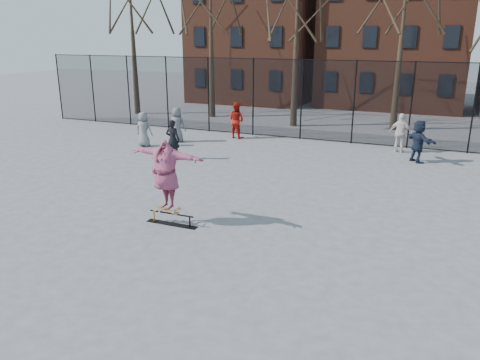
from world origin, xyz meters
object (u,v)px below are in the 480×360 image
at_px(skateboard, 167,211).
at_px(bystander_red, 236,120).
at_px(skater, 166,176).
at_px(bystander_extra, 177,125).
at_px(bystander_black, 173,140).
at_px(bystander_white, 401,133).
at_px(skate_rail, 172,220).
at_px(bystander_grey, 144,129).
at_px(bystander_navy, 418,141).

height_order(skateboard, bystander_red, bystander_red).
height_order(skater, bystander_extra, skater).
height_order(bystander_black, bystander_white, bystander_white).
distance_m(bystander_white, bystander_extra, 10.58).
distance_m(skater, bystander_white, 12.57).
relative_size(bystander_white, bystander_extra, 1.03).
xyz_separation_m(bystander_black, bystander_extra, (-1.58, 3.09, 0.00)).
xyz_separation_m(bystander_black, bystander_red, (0.74, 5.11, 0.07)).
xyz_separation_m(skate_rail, skater, (-0.13, 0.00, 1.26)).
height_order(bystander_black, bystander_red, bystander_red).
bearing_deg(bystander_red, skateboard, 116.89).
height_order(bystander_grey, bystander_black, bystander_black).
relative_size(bystander_navy, bystander_extra, 1.03).
distance_m(skateboard, bystander_red, 11.75).
distance_m(skate_rail, bystander_white, 12.53).
bearing_deg(bystander_black, skateboard, 115.13).
bearing_deg(skate_rail, skateboard, 180.00).
relative_size(skateboard, bystander_white, 0.42).
xyz_separation_m(skateboard, bystander_extra, (-5.12, 9.38, 0.47)).
xyz_separation_m(bystander_grey, bystander_navy, (12.16, 1.96, 0.06)).
relative_size(bystander_black, bystander_white, 0.97).
height_order(skate_rail, bystander_navy, bystander_navy).
xyz_separation_m(bystander_grey, bystander_white, (11.34, 3.49, 0.05)).
relative_size(bystander_red, bystander_extra, 1.07).
height_order(skater, bystander_white, skater).
bearing_deg(bystander_grey, bystander_navy, -174.65).
bearing_deg(bystander_navy, bystander_red, 39.04).
bearing_deg(skateboard, bystander_red, 103.78).
distance_m(bystander_grey, bystander_black, 3.01).
bearing_deg(skater, bystander_extra, 125.22).
bearing_deg(bystander_extra, bystander_grey, 50.46).
height_order(skater, bystander_black, skater).
distance_m(bystander_red, bystander_white, 8.06).
distance_m(bystander_black, bystander_white, 10.17).
relative_size(skateboard, bystander_navy, 0.42).
bearing_deg(bystander_white, bystander_black, 39.99).
bearing_deg(skate_rail, bystander_navy, 58.85).
distance_m(bystander_red, bystander_extra, 3.08).
bearing_deg(bystander_navy, bystander_black, 69.22).
xyz_separation_m(bystander_red, bystander_white, (8.06, 0.00, -0.04)).
xyz_separation_m(skater, bystander_black, (-3.53, 6.29, -0.54)).
distance_m(skateboard, bystander_navy, 11.60).
xyz_separation_m(bystander_red, bystander_extra, (-2.32, -2.02, -0.06)).
height_order(skate_rail, bystander_white, bystander_white).
height_order(bystander_red, bystander_white, bystander_red).
distance_m(skate_rail, bystander_grey, 10.07).
distance_m(skateboard, bystander_black, 7.23).
relative_size(skate_rail, bystander_grey, 0.94).
bearing_deg(bystander_grey, bystander_extra, -126.79).
height_order(bystander_grey, bystander_white, bystander_white).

